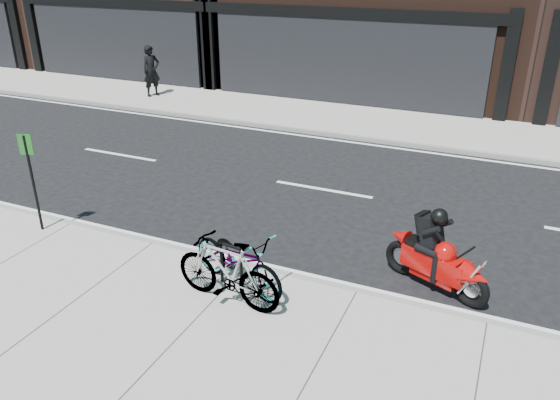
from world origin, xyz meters
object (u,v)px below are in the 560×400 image
at_px(bike_rack, 231,262).
at_px(pedestrian, 151,71).
at_px(bicycle_rear, 227,271).
at_px(motorcycle, 441,259).
at_px(sign_post, 31,174).
at_px(bicycle_front, 238,259).

xyz_separation_m(bike_rack, pedestrian, (-8.93, 10.22, 0.49)).
distance_m(bicycle_rear, motorcycle, 3.47).
relative_size(bike_rack, sign_post, 0.38).
bearing_deg(motorcycle, bicycle_rear, -124.05).
relative_size(bike_rack, pedestrian, 0.40).
relative_size(bicycle_front, sign_post, 0.98).
bearing_deg(sign_post, bike_rack, -23.37).
bearing_deg(bicycle_front, motorcycle, -46.95).
height_order(motorcycle, sign_post, sign_post).
distance_m(motorcycle, sign_post, 7.61).
distance_m(bike_rack, motorcycle, 3.41).
height_order(bike_rack, pedestrian, pedestrian).
xyz_separation_m(bicycle_rear, sign_post, (-4.56, 0.66, 0.61)).
xyz_separation_m(bicycle_front, pedestrian, (-9.05, 10.20, 0.43)).
bearing_deg(motorcycle, bicycle_front, -131.36).
bearing_deg(pedestrian, motorcycle, -101.63).
height_order(bike_rack, motorcycle, motorcycle).
bearing_deg(sign_post, bicycle_rear, -28.73).
bearing_deg(pedestrian, bicycle_front, -113.84).
relative_size(bike_rack, motorcycle, 0.41).
relative_size(bike_rack, bicycle_rear, 0.41).
relative_size(motorcycle, pedestrian, 0.99).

